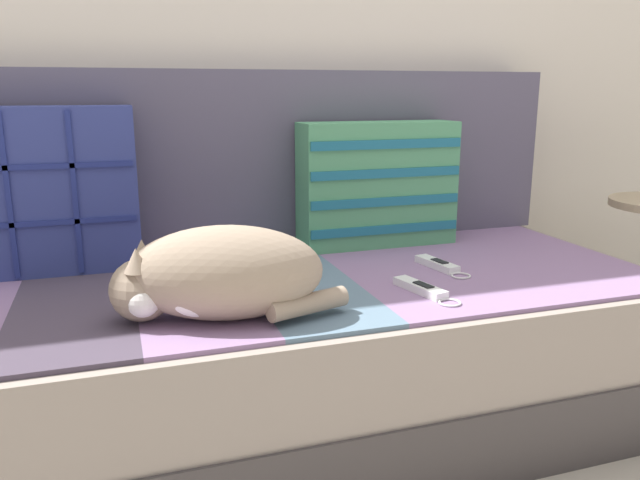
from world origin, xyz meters
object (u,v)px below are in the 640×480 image
object	(u,v)px
throw_pillow_quilted	(45,191)
sleeping_cat	(215,276)
throw_pillow_striped	(377,184)
game_remote_near	(439,265)
couch	(292,348)
game_remote_far	(422,289)

from	to	relation	value
throw_pillow_quilted	sleeping_cat	world-z (taller)	throw_pillow_quilted
throw_pillow_striped	game_remote_near	xyz separation A→B (m)	(0.05, -0.29, -0.17)
couch	game_remote_near	distance (m)	0.43
game_remote_far	throw_pillow_striped	bearing A→B (deg)	79.37
throw_pillow_quilted	sleeping_cat	distance (m)	0.59
throw_pillow_striped	couch	bearing A→B (deg)	-146.08
throw_pillow_quilted	game_remote_far	bearing A→B (deg)	-29.44
throw_pillow_striped	sleeping_cat	xyz separation A→B (m)	(-0.55, -0.47, -0.09)
throw_pillow_quilted	game_remote_near	world-z (taller)	throw_pillow_quilted
couch	throw_pillow_striped	bearing A→B (deg)	33.92
sleeping_cat	game_remote_near	bearing A→B (deg)	16.72
game_remote_near	game_remote_far	world-z (taller)	same
game_remote_near	game_remote_far	bearing A→B (deg)	-129.14
couch	game_remote_near	world-z (taller)	game_remote_near
couch	game_remote_far	world-z (taller)	game_remote_far
couch	game_remote_far	distance (m)	0.39
game_remote_far	couch	bearing A→B (deg)	135.60
couch	sleeping_cat	bearing A→B (deg)	-132.15
couch	sleeping_cat	size ratio (longest dim) A/B	4.05
sleeping_cat	game_remote_far	size ratio (longest dim) A/B	2.29
game_remote_near	couch	bearing A→B (deg)	169.13
throw_pillow_quilted	game_remote_far	xyz separation A→B (m)	(0.80, -0.45, -0.19)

